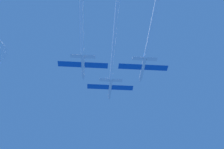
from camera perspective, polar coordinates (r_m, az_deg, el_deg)
jet_lead at (r=81.44m, az=0.07°, el=2.62°), size 16.17×46.18×2.68m
jet_left_wing at (r=73.69m, az=-6.73°, el=10.39°), size 16.17×52.31×2.68m
jet_right_wing at (r=74.31m, az=8.71°, el=9.84°), size 16.17×52.85×2.68m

